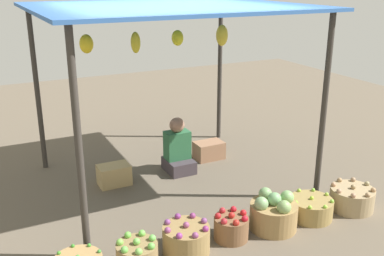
{
  "coord_description": "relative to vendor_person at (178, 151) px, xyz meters",
  "views": [
    {
      "loc": [
        -2.22,
        -5.11,
        2.65
      ],
      "look_at": [
        0.0,
        -0.64,
        0.95
      ],
      "focal_mm": 42.39,
      "sensor_mm": 36.0,
      "label": 1
    }
  ],
  "objects": [
    {
      "name": "basket_limes",
      "position": [
        0.81,
        -1.87,
        -0.18
      ],
      "size": [
        0.5,
        0.5,
        0.27
      ],
      "color": "olive",
      "rests_on": "ground"
    },
    {
      "name": "basket_green_apples",
      "position": [
        -1.3,
        -1.9,
        -0.15
      ],
      "size": [
        0.39,
        0.39,
        0.33
      ],
      "color": "olive",
      "rests_on": "ground"
    },
    {
      "name": "vendor_person",
      "position": [
        0.0,
        0.0,
        0.0
      ],
      "size": [
        0.36,
        0.44,
        0.78
      ],
      "color": "#3C3338",
      "rests_on": "ground"
    },
    {
      "name": "basket_potatoes",
      "position": [
        1.39,
        -1.92,
        -0.17
      ],
      "size": [
        0.51,
        0.51,
        0.31
      ],
      "color": "#9E8760",
      "rests_on": "ground"
    },
    {
      "name": "wooden_crate_stacked_rear",
      "position": [
        0.6,
        0.2,
        -0.17
      ],
      "size": [
        0.43,
        0.29,
        0.26
      ],
      "primitive_type": "cube",
      "color": "#95694C",
      "rests_on": "ground"
    },
    {
      "name": "basket_purple_onions",
      "position": [
        -0.76,
        -1.85,
        -0.15
      ],
      "size": [
        0.48,
        0.48,
        0.34
      ],
      "color": "olive",
      "rests_on": "ground"
    },
    {
      "name": "market_stall_structure",
      "position": [
        -0.23,
        -0.25,
        1.84
      ],
      "size": [
        3.18,
        2.76,
        2.3
      ],
      "color": "#38332D",
      "rests_on": "ground"
    },
    {
      "name": "ground_plane",
      "position": [
        -0.23,
        -0.27,
        -0.3
      ],
      "size": [
        14.0,
        14.0,
        0.0
      ],
      "primitive_type": "plane",
      "color": "brown"
    },
    {
      "name": "basket_red_apples",
      "position": [
        -0.23,
        -1.84,
        -0.17
      ],
      "size": [
        0.37,
        0.37,
        0.31
      ],
      "color": "brown",
      "rests_on": "ground"
    },
    {
      "name": "basket_cabbages",
      "position": [
        0.29,
        -1.87,
        -0.12
      ],
      "size": [
        0.52,
        0.52,
        0.43
      ],
      "color": "#977748",
      "rests_on": "ground"
    },
    {
      "name": "wooden_crate_near_vendor",
      "position": [
        -0.95,
        -0.03,
        -0.16
      ],
      "size": [
        0.41,
        0.28,
        0.27
      ],
      "primitive_type": "cube",
      "color": "tan",
      "rests_on": "ground"
    }
  ]
}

